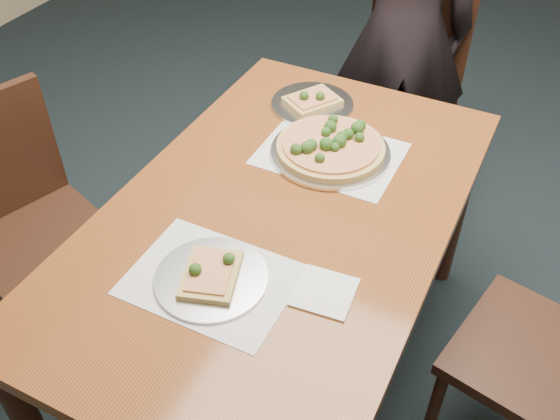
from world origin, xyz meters
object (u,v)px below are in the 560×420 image
at_px(pizza_pan, 331,147).
at_px(slice_plate_far, 312,102).
at_px(dining_table, 280,234).
at_px(chair_left, 24,215).
at_px(chair_far, 408,88).
at_px(slice_plate_near, 211,276).
at_px(diner, 403,30).

relative_size(pizza_pan, slice_plate_far, 1.31).
relative_size(dining_table, chair_left, 1.65).
bearing_deg(chair_far, dining_table, -97.63).
distance_m(slice_plate_near, slice_plate_far, 0.84).
xyz_separation_m(dining_table, slice_plate_near, (-0.04, -0.31, 0.11)).
bearing_deg(diner, slice_plate_far, 55.66).
bearing_deg(chair_left, slice_plate_far, -27.32).
relative_size(dining_table, diner, 0.95).
height_order(chair_left, slice_plate_far, chair_left).
distance_m(chair_left, slice_plate_far, 1.03).
bearing_deg(chair_far, slice_plate_far, -110.78).
bearing_deg(slice_plate_near, chair_far, 87.68).
distance_m(dining_table, slice_plate_far, 0.56).
height_order(chair_far, slice_plate_near, chair_far).
distance_m(chair_far, diner, 0.28).
bearing_deg(slice_plate_near, slice_plate_far, 97.20).
bearing_deg(chair_far, slice_plate_near, -98.76).
bearing_deg(slice_plate_near, dining_table, 83.35).
distance_m(chair_left, diner, 1.57).
xyz_separation_m(chair_far, slice_plate_far, (-0.17, -0.65, 0.25)).
xyz_separation_m(diner, slice_plate_far, (-0.12, -0.60, -0.03)).
height_order(pizza_pan, slice_plate_near, pizza_pan).
height_order(diner, slice_plate_near, diner).
relative_size(dining_table, slice_plate_far, 5.36).
relative_size(chair_far, diner, 0.57).
relative_size(chair_left, slice_plate_far, 3.25).
distance_m(pizza_pan, slice_plate_far, 0.28).
xyz_separation_m(slice_plate_near, slice_plate_far, (-0.11, 0.84, -0.00)).
bearing_deg(diner, pizza_pan, 70.06).
bearing_deg(slice_plate_far, diner, 78.63).
xyz_separation_m(pizza_pan, slice_plate_far, (-0.16, 0.23, -0.01)).
height_order(slice_plate_near, slice_plate_far, slice_plate_near).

